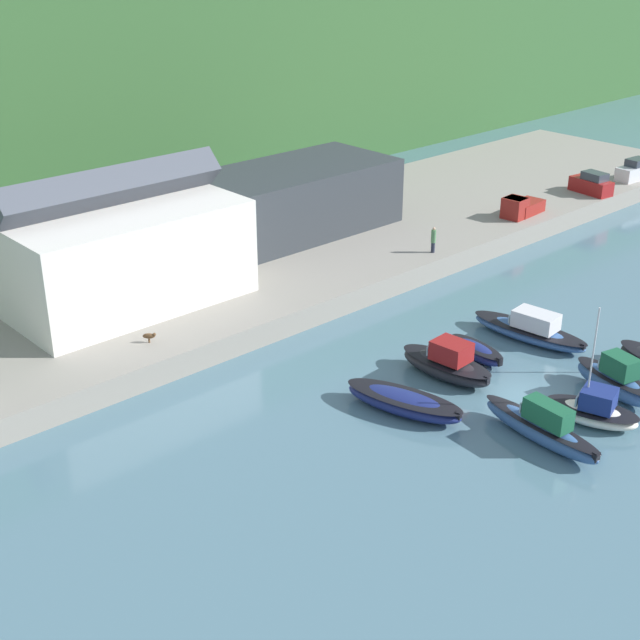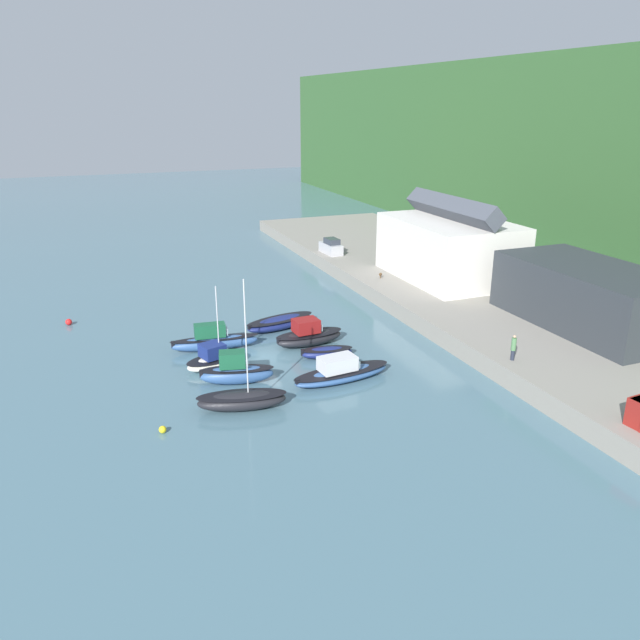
# 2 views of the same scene
# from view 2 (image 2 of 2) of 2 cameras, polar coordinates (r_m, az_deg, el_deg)

# --- Properties ---
(ground_plane) EXTENTS (320.00, 320.00, 0.00)m
(ground_plane) POSITION_cam_2_polar(r_m,az_deg,el_deg) (55.72, -5.03, -3.41)
(ground_plane) COLOR slate
(quay_promenade) EXTENTS (112.40, 22.14, 1.70)m
(quay_promenade) POSITION_cam_2_polar(r_m,az_deg,el_deg) (67.49, 17.40, 0.63)
(quay_promenade) COLOR gray
(quay_promenade) RESTS_ON ground_plane
(harbor_clubhouse) EXTENTS (16.56, 10.99, 9.66)m
(harbor_clubhouse) POSITION_cam_2_polar(r_m,az_deg,el_deg) (75.11, 11.74, 6.55)
(harbor_clubhouse) COLOR silver
(harbor_clubhouse) RESTS_ON quay_promenade
(yacht_club_building) EXTENTS (17.46, 8.88, 5.61)m
(yacht_club_building) POSITION_cam_2_polar(r_m,az_deg,el_deg) (62.73, 23.38, 2.02)
(yacht_club_building) COLOR #2D3338
(yacht_club_building) RESTS_ON quay_promenade
(moored_boat_0) EXTENTS (4.30, 7.92, 1.20)m
(moored_boat_0) POSITION_cam_2_polar(r_m,az_deg,el_deg) (62.32, -3.67, -0.23)
(moored_boat_0) COLOR navy
(moored_boat_0) RESTS_ON ground_plane
(moored_boat_1) EXTENTS (2.94, 6.73, 2.56)m
(moored_boat_1) POSITION_cam_2_polar(r_m,az_deg,el_deg) (57.95, -1.05, -1.42)
(moored_boat_1) COLOR black
(moored_boat_1) RESTS_ON ground_plane
(moored_boat_2) EXTENTS (2.39, 4.87, 0.98)m
(moored_boat_2) POSITION_cam_2_polar(r_m,az_deg,el_deg) (55.19, 0.60, -2.96)
(moored_boat_2) COLOR navy
(moored_boat_2) RESTS_ON ground_plane
(moored_boat_3) EXTENTS (3.35, 8.81, 2.18)m
(moored_boat_3) POSITION_cam_2_polar(r_m,az_deg,el_deg) (50.66, 1.92, -4.79)
(moored_boat_3) COLOR #33568E
(moored_boat_3) RESTS_ON ground_plane
(moored_boat_4) EXTENTS (2.33, 8.16, 2.55)m
(moored_boat_4) POSITION_cam_2_polar(r_m,az_deg,el_deg) (57.58, -9.68, -1.85)
(moored_boat_4) COLOR #33568E
(moored_boat_4) RESTS_ON ground_plane
(moored_boat_5) EXTENTS (3.91, 5.84, 7.15)m
(moored_boat_5) POSITION_cam_2_polar(r_m,az_deg,el_deg) (53.87, -9.57, -3.52)
(moored_boat_5) COLOR white
(moored_boat_5) RESTS_ON ground_plane
(moored_boat_6) EXTENTS (3.17, 6.25, 2.75)m
(moored_boat_6) POSITION_cam_2_polar(r_m,az_deg,el_deg) (50.55, -7.69, -4.71)
(moored_boat_6) COLOR #33568E
(moored_boat_6) RESTS_ON ground_plane
(moored_boat_7) EXTENTS (3.57, 6.96, 9.93)m
(moored_boat_7) POSITION_cam_2_polar(r_m,az_deg,el_deg) (46.57, -7.16, -7.28)
(moored_boat_7) COLOR black
(moored_boat_7) RESTS_ON ground_plane
(parked_car_1) EXTENTS (4.29, 2.03, 2.16)m
(parked_car_1) POSITION_cam_2_polar(r_m,az_deg,el_deg) (86.16, 1.02, 6.69)
(parked_car_1) COLOR #B7B7BC
(parked_car_1) RESTS_ON quay_promenade
(person_on_quay) EXTENTS (0.40, 0.40, 2.14)m
(person_on_quay) POSITION_cam_2_polar(r_m,az_deg,el_deg) (52.54, 17.27, -2.40)
(person_on_quay) COLOR #232838
(person_on_quay) RESTS_ON quay_promenade
(dog_on_quay) EXTENTS (0.80, 0.76, 0.68)m
(dog_on_quay) POSITION_cam_2_polar(r_m,az_deg,el_deg) (74.26, 5.55, 4.17)
(dog_on_quay) COLOR brown
(dog_on_quay) RESTS_ON quay_promenade
(mooring_buoy_0) EXTENTS (0.52, 0.52, 0.52)m
(mooring_buoy_0) POSITION_cam_2_polar(r_m,az_deg,el_deg) (44.63, -14.19, -9.68)
(mooring_buoy_0) COLOR yellow
(mooring_buoy_0) RESTS_ON ground_plane
(mooring_buoy_1) EXTENTS (0.65, 0.65, 0.65)m
(mooring_buoy_1) POSITION_cam_2_polar(r_m,az_deg,el_deg) (68.25, -21.99, -0.17)
(mooring_buoy_1) COLOR red
(mooring_buoy_1) RESTS_ON ground_plane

